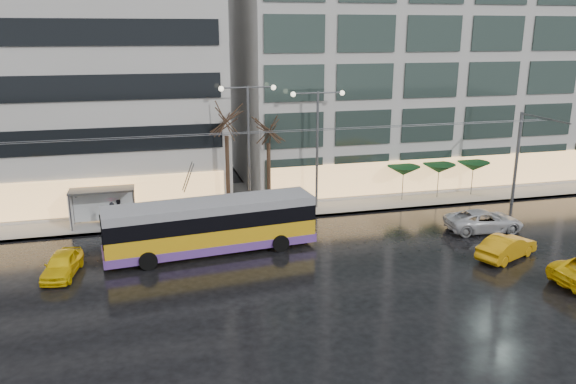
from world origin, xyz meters
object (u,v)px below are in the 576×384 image
object	(u,v)px
bus_shelter	(97,199)
street_lamp_near	(248,132)
taxi_a	(62,264)
trolleybus	(211,228)

from	to	relation	value
bus_shelter	street_lamp_near	world-z (taller)	street_lamp_near
bus_shelter	street_lamp_near	distance (m)	11.14
street_lamp_near	taxi_a	world-z (taller)	street_lamp_near
trolleybus	taxi_a	distance (m)	8.37
bus_shelter	taxi_a	size ratio (longest dim) A/B	1.10
trolleybus	bus_shelter	xyz separation A→B (m)	(-6.86, 6.46, 0.41)
trolleybus	bus_shelter	distance (m)	9.43
bus_shelter	taxi_a	bearing A→B (deg)	-99.86
bus_shelter	street_lamp_near	size ratio (longest dim) A/B	0.47
trolleybus	bus_shelter	world-z (taller)	trolleybus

